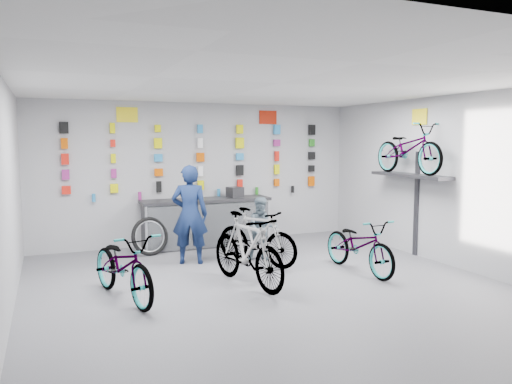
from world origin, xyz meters
name	(u,v)px	position (x,y,z in m)	size (l,w,h in m)	color
floor	(279,294)	(0.00, 0.00, 0.00)	(8.00, 8.00, 0.00)	#56565B
ceiling	(280,83)	(0.00, 0.00, 3.00)	(8.00, 8.00, 0.00)	white
wall_back	(200,173)	(0.00, 4.00, 1.50)	(7.00, 7.00, 0.00)	#B1B1B4
wall_left	(3,203)	(-3.50, 0.00, 1.50)	(8.00, 8.00, 0.00)	#B1B1B4
wall_right	(467,183)	(3.50, 0.00, 1.50)	(8.00, 8.00, 0.00)	#B1B1B4
counter	(206,223)	(0.00, 3.54, 0.49)	(2.70, 0.66, 1.00)	black
merch_wall	(203,159)	(0.06, 3.93, 1.81)	(5.57, 0.08, 1.57)	red
wall_bracket	(411,180)	(3.33, 1.20, 1.46)	(0.39, 1.90, 2.00)	#333338
sign_left	(127,115)	(-1.50, 3.98, 2.72)	(0.42, 0.02, 0.30)	yellow
sign_right	(268,117)	(1.60, 3.98, 2.72)	(0.42, 0.02, 0.30)	#B5210D
sign_side	(419,117)	(3.48, 1.20, 2.65)	(0.02, 0.40, 0.30)	yellow
bike_left	(123,265)	(-2.10, 0.61, 0.49)	(0.65, 1.85, 0.97)	gray
bike_center	(247,250)	(-0.27, 0.57, 0.56)	(0.52, 1.85, 1.11)	gray
bike_right	(359,245)	(1.76, 0.57, 0.47)	(0.62, 1.77, 0.93)	gray
bike_service	(257,237)	(0.36, 1.68, 0.51)	(0.48, 1.69, 1.01)	gray
bike_wall	(409,149)	(3.25, 1.20, 2.05)	(0.63, 1.80, 0.95)	gray
clerk	(190,214)	(-0.70, 2.25, 0.89)	(0.65, 0.43, 1.78)	#101E43
customer	(262,229)	(0.57, 1.92, 0.59)	(0.57, 0.45, 1.18)	slate
spare_wheel	(150,236)	(-1.25, 3.17, 0.37)	(0.78, 0.39, 0.75)	black
register	(235,192)	(0.64, 3.55, 1.11)	(0.28, 0.30, 0.22)	black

